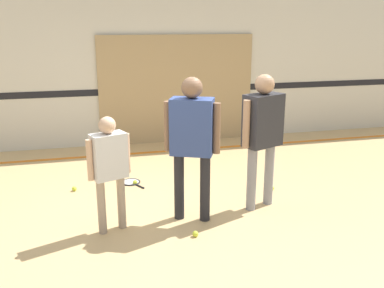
{
  "coord_description": "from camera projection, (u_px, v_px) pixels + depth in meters",
  "views": [
    {
      "loc": [
        -0.88,
        -4.74,
        2.31
      ],
      "look_at": [
        0.25,
        -0.15,
        0.94
      ],
      "focal_mm": 40.0,
      "sensor_mm": 36.0,
      "label": 1
    }
  ],
  "objects": [
    {
      "name": "ground_plane",
      "position": [
        170.0,
        216.0,
        5.26
      ],
      "size": [
        16.0,
        16.0,
        0.0
      ],
      "primitive_type": "plane",
      "color": "tan"
    },
    {
      "name": "wall_back",
      "position": [
        134.0,
        60.0,
        7.97
      ],
      "size": [
        16.0,
        0.07,
        3.2
      ],
      "color": "silver",
      "rests_on": "ground_plane"
    },
    {
      "name": "wall_panel",
      "position": [
        177.0,
        89.0,
        8.26
      ],
      "size": [
        2.99,
        0.05,
        2.06
      ],
      "color": "tan",
      "rests_on": "ground_plane"
    },
    {
      "name": "floor_stripe",
      "position": [
        142.0,
        153.0,
        7.75
      ],
      "size": [
        14.4,
        0.1,
        0.01
      ],
      "color": "orange",
      "rests_on": "ground_plane"
    },
    {
      "name": "person_instructor",
      "position": [
        192.0,
        134.0,
        4.88
      ],
      "size": [
        0.6,
        0.44,
        1.71
      ],
      "rotation": [
        0.0,
        0.0,
        -0.42
      ],
      "color": "#232328",
      "rests_on": "ground_plane"
    },
    {
      "name": "person_student_left",
      "position": [
        109.0,
        162.0,
        4.68
      ],
      "size": [
        0.48,
        0.32,
        1.33
      ],
      "rotation": [
        0.0,
        0.0,
        0.36
      ],
      "color": "tan",
      "rests_on": "ground_plane"
    },
    {
      "name": "person_student_right",
      "position": [
        263.0,
        127.0,
        5.24
      ],
      "size": [
        0.6,
        0.43,
        1.7
      ],
      "rotation": [
        0.0,
        0.0,
        -2.74
      ],
      "color": "gray",
      "rests_on": "ground_plane"
    },
    {
      "name": "racket_spare_on_floor",
      "position": [
        131.0,
        182.0,
        6.32
      ],
      "size": [
        0.38,
        0.49,
        0.03
      ],
      "rotation": [
        0.0,
        0.0,
        5.21
      ],
      "color": "#28282D",
      "rests_on": "ground_plane"
    },
    {
      "name": "tennis_ball_near_instructor",
      "position": [
        195.0,
        234.0,
        4.74
      ],
      "size": [
        0.07,
        0.07,
        0.07
      ],
      "primitive_type": "sphere",
      "color": "#CCE038",
      "rests_on": "ground_plane"
    },
    {
      "name": "tennis_ball_by_spare_racket",
      "position": [
        135.0,
        182.0,
        6.25
      ],
      "size": [
        0.07,
        0.07,
        0.07
      ],
      "primitive_type": "sphere",
      "color": "#CCE038",
      "rests_on": "ground_plane"
    },
    {
      "name": "tennis_ball_stray_left",
      "position": [
        272.0,
        188.0,
        6.04
      ],
      "size": [
        0.07,
        0.07,
        0.07
      ],
      "primitive_type": "sphere",
      "color": "#CCE038",
      "rests_on": "ground_plane"
    },
    {
      "name": "tennis_ball_stray_right",
      "position": [
        74.0,
        189.0,
        6.02
      ],
      "size": [
        0.07,
        0.07,
        0.07
      ],
      "primitive_type": "sphere",
      "color": "#CCE038",
      "rests_on": "ground_plane"
    }
  ]
}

